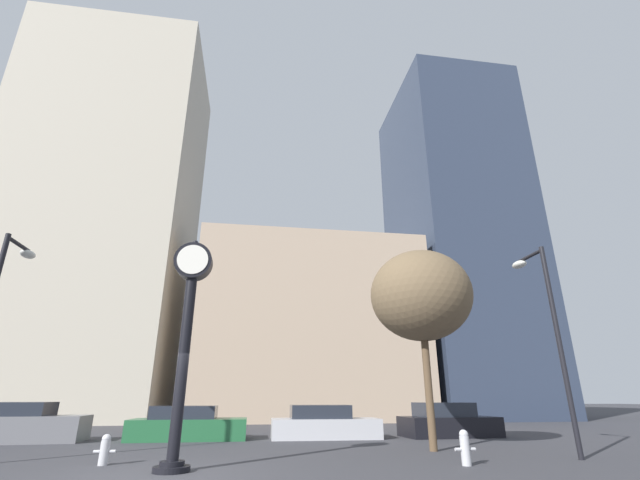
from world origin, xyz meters
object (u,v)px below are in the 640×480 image
at_px(fire_hydrant_near, 465,447).
at_px(fire_hydrant_far, 105,449).
at_px(street_clock, 187,323).
at_px(street_lamp_right, 544,312).
at_px(car_grey, 14,425).
at_px(car_green, 188,425).
at_px(car_silver, 324,424).
at_px(bare_tree, 421,296).
at_px(car_black, 448,422).

bearing_deg(fire_hydrant_near, fire_hydrant_far, 170.82).
xyz_separation_m(street_clock, street_lamp_right, (10.21, 0.80, 0.73)).
bearing_deg(car_grey, car_green, -1.27).
xyz_separation_m(car_grey, car_silver, (11.38, -0.08, -0.06)).
xyz_separation_m(car_green, bare_tree, (7.88, -4.93, 4.25)).
bearing_deg(car_grey, car_silver, -3.30).
xyz_separation_m(car_black, street_lamp_right, (0.40, -6.68, 3.39)).
xyz_separation_m(car_grey, street_lamp_right, (17.01, -6.75, 3.36)).
distance_m(car_green, street_lamp_right, 13.37).
distance_m(car_grey, car_green, 6.09).
xyz_separation_m(street_clock, car_grey, (-6.80, 7.56, -2.63)).
bearing_deg(fire_hydrant_near, car_black, 68.25).
relative_size(car_silver, fire_hydrant_far, 6.28).
bearing_deg(street_lamp_right, car_green, 147.60).
xyz_separation_m(street_lamp_right, bare_tree, (-3.04, 2.00, 0.83)).
distance_m(street_clock, fire_hydrant_near, 7.34).
relative_size(car_green, car_black, 1.09).
height_order(fire_hydrant_near, street_lamp_right, street_lamp_right).
bearing_deg(car_silver, car_black, 1.38).
distance_m(car_grey, bare_tree, 15.34).
distance_m(car_grey, street_lamp_right, 18.60).
bearing_deg(bare_tree, fire_hydrant_far, -170.36).
xyz_separation_m(car_silver, car_black, (5.23, 0.01, 0.03)).
xyz_separation_m(street_clock, fire_hydrant_far, (-1.79, 1.28, -2.87)).
bearing_deg(car_silver, car_green, 178.57).
relative_size(street_lamp_right, bare_tree, 0.93).
distance_m(street_clock, car_green, 8.22).
height_order(street_clock, car_black, street_clock).
bearing_deg(car_green, car_silver, -2.46).
relative_size(car_silver, fire_hydrant_near, 5.45).
relative_size(fire_hydrant_near, bare_tree, 0.13).
distance_m(car_black, bare_tree, 6.83).
bearing_deg(street_clock, car_grey, 131.98).
bearing_deg(car_green, car_grey, -178.09).
bearing_deg(street_clock, fire_hydrant_far, 144.52).
height_order(car_silver, bare_tree, bare_tree).
relative_size(car_green, street_lamp_right, 0.74).
distance_m(car_silver, fire_hydrant_far, 8.89).
xyz_separation_m(car_grey, bare_tree, (13.97, -4.76, 4.19)).
bearing_deg(car_silver, bare_tree, -59.72).
height_order(car_black, bare_tree, bare_tree).
bearing_deg(bare_tree, fire_hydrant_near, -97.70).
distance_m(fire_hydrant_far, bare_tree, 10.11).
bearing_deg(fire_hydrant_far, car_silver, 44.22).
distance_m(car_grey, fire_hydrant_far, 8.03).
bearing_deg(fire_hydrant_far, car_black, 28.16).
relative_size(car_green, bare_tree, 0.69).
bearing_deg(fire_hydrant_near, car_green, 133.69).
distance_m(fire_hydrant_near, bare_tree, 5.26).
bearing_deg(car_silver, fire_hydrant_far, -134.48).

